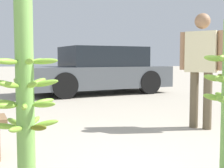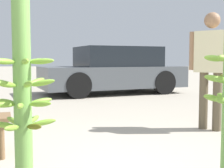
% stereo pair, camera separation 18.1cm
% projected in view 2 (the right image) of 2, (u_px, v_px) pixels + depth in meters
% --- Properties ---
extents(banana_stalk_left, '(0.49, 0.49, 1.52)m').
position_uv_depth(banana_stalk_left, '(22.00, 90.00, 2.28)').
color(banana_stalk_left, '#6B9E47').
rests_on(banana_stalk_left, ground_plane).
extents(vendor_person, '(0.55, 0.49, 1.61)m').
position_uv_depth(vendor_person, '(211.00, 61.00, 4.25)').
color(vendor_person, brown).
rests_on(vendor_person, ground_plane).
extents(parked_car, '(4.33, 2.95, 1.32)m').
position_uv_depth(parked_car, '(114.00, 71.00, 8.88)').
color(parked_car, '#4C5156').
rests_on(parked_car, ground_plane).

